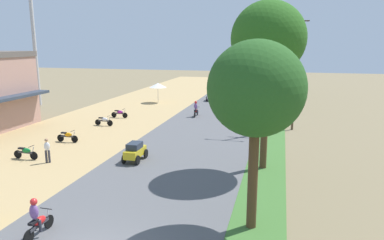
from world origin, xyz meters
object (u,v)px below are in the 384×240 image
parked_motorbike_third (104,120)px  vendor_umbrella (158,85)px  streetlamp_mid (277,71)px  pedestrian_on_shoulder (47,149)px  car_hatchback_yellow (135,151)px  parked_motorbike_second (68,136)px  median_tree_third (277,47)px  parked_motorbike_fourth (120,113)px  motorbike_ahead_second (37,218)px  utility_pole_near (295,72)px  median_tree_fourth (278,40)px  car_sedan_silver (212,96)px  median_tree_second (268,40)px  streetlamp_far (279,60)px  median_tree_nearest (256,90)px  parked_motorbike_nearest (26,152)px  streetlamp_near (275,78)px  motorbike_ahead_third (196,109)px

parked_motorbike_third → vendor_umbrella: (0.45, 13.85, 1.75)m
streetlamp_mid → parked_motorbike_third: bearing=-131.7°
pedestrian_on_shoulder → streetlamp_mid: (13.76, 27.74, 3.20)m
car_hatchback_yellow → vendor_umbrella: bearing=105.8°
parked_motorbike_second → median_tree_third: (15.27, 18.63, 6.61)m
parked_motorbike_fourth → pedestrian_on_shoulder: pedestrian_on_shoulder is taller
parked_motorbike_third → motorbike_ahead_second: size_ratio=1.00×
car_hatchback_yellow → utility_pole_near: bearing=49.2°
median_tree_fourth → car_sedan_silver: median_tree_fourth is taller
median_tree_third → streetlamp_mid: bearing=89.0°
median_tree_second → streetlamp_far: size_ratio=1.23×
median_tree_fourth → streetlamp_far: size_ratio=1.25×
median_tree_fourth → car_hatchback_yellow: (-8.15, -35.42, -7.30)m
pedestrian_on_shoulder → parked_motorbike_second: bearing=108.7°
median_tree_nearest → streetlamp_far: size_ratio=0.95×
vendor_umbrella → parked_motorbike_nearest: bearing=-91.8°
streetlamp_far → streetlamp_mid: bearing=-90.0°
parked_motorbike_fourth → median_tree_third: 19.07m
streetlamp_near → streetlamp_far: size_ratio=1.00×
streetlamp_near → motorbike_ahead_second: bearing=-113.5°
median_tree_second → streetlamp_near: bearing=88.2°
median_tree_nearest → parked_motorbike_fourth: bearing=128.1°
parked_motorbike_second → parked_motorbike_fourth: same height
streetlamp_mid → utility_pole_near: (1.70, -14.33, 1.00)m
parked_motorbike_fourth → motorbike_ahead_third: (7.53, 2.45, 0.30)m
car_hatchback_yellow → motorbike_ahead_third: size_ratio=1.11×
median_tree_nearest → streetlamp_mid: median_tree_nearest is taller
vendor_umbrella → pedestrian_on_shoulder: (1.11, -24.40, -1.34)m
parked_motorbike_nearest → car_sedan_silver: size_ratio=0.80×
median_tree_nearest → car_sedan_silver: (-8.07, 32.71, -5.09)m
vendor_umbrella → median_tree_nearest: (14.52, -29.47, 3.53)m
motorbike_ahead_third → median_tree_third: bearing=40.1°
pedestrian_on_shoulder → streetlamp_near: (13.76, 11.59, 3.77)m
median_tree_fourth → utility_pole_near: size_ratio=1.02×
median_tree_second → car_hatchback_yellow: 10.82m
utility_pole_near → median_tree_nearest: bearing=-96.4°
parked_motorbike_fourth → median_tree_second: (15.20, -11.78, 7.26)m
utility_pole_near → median_tree_second: bearing=-100.3°
median_tree_fourth → car_sedan_silver: 14.45m
utility_pole_near → car_sedan_silver: size_ratio=4.40×
pedestrian_on_shoulder → median_tree_fourth: median_tree_fourth is taller
median_tree_fourth → utility_pole_near: (2.00, -23.68, -2.88)m
parked_motorbike_fourth → motorbike_ahead_third: motorbike_ahead_third is taller
streetlamp_mid → streetlamp_far: size_ratio=0.87×
parked_motorbike_third → median_tree_fourth: 31.41m
streetlamp_near → motorbike_ahead_second: 21.66m
median_tree_third → car_sedan_silver: bearing=152.5°
parked_motorbike_nearest → streetlamp_near: bearing=35.9°
parked_motorbike_nearest → median_tree_nearest: 17.02m
pedestrian_on_shoulder → motorbike_ahead_second: (5.28, -7.96, -0.11)m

